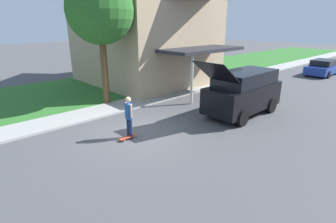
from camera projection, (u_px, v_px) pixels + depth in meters
name	position (u px, v px, depth m)	size (l,w,h in m)	color
ground_plane	(139.00, 132.00, 11.23)	(120.00, 120.00, 0.00)	#49494C
lawn	(139.00, 82.00, 20.64)	(10.00, 80.00, 0.08)	#2D6B28
sidewalk	(178.00, 92.00, 17.59)	(1.80, 80.00, 0.10)	#9E9E99
house	(144.00, 19.00, 19.64)	(11.91, 8.89, 8.93)	tan
lawn_tree_near	(100.00, 11.00, 13.53)	(3.53, 3.53, 6.77)	brown
suv_parked	(243.00, 92.00, 13.07)	(2.02, 5.20, 2.93)	black
car_down_street	(323.00, 68.00, 23.42)	(1.95, 4.37, 1.37)	navy
skateboarder	(129.00, 115.00, 10.38)	(0.41, 0.23, 1.73)	#192347
skateboard	(128.00, 137.00, 10.52)	(0.22, 0.77, 0.10)	#B73D23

